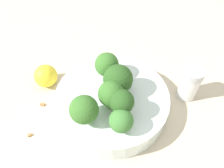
{
  "coord_description": "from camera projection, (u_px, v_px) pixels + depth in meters",
  "views": [
    {
      "loc": [
        -0.24,
        0.05,
        0.37
      ],
      "look_at": [
        0.0,
        0.0,
        0.07
      ],
      "focal_mm": 35.0,
      "sensor_mm": 36.0,
      "label": 1
    }
  ],
  "objects": [
    {
      "name": "bowl",
      "position": [
        112.0,
        101.0,
        0.42
      ],
      "size": [
        0.21,
        0.21,
        0.04
      ],
      "primitive_type": "cylinder",
      "color": "silver",
      "rests_on": "ground_plane"
    },
    {
      "name": "broccoli_floret_4",
      "position": [
        84.0,
        110.0,
        0.35
      ],
      "size": [
        0.05,
        0.05,
        0.06
      ],
      "color": "#84AD66",
      "rests_on": "bowl"
    },
    {
      "name": "almond_crumb_0",
      "position": [
        42.0,
        104.0,
        0.44
      ],
      "size": [
        0.01,
        0.01,
        0.01
      ],
      "primitive_type": "cube",
      "rotation": [
        0.0,
        0.0,
        1.14
      ],
      "color": "olive",
      "rests_on": "ground_plane"
    },
    {
      "name": "broccoli_floret_5",
      "position": [
        122.0,
        103.0,
        0.35
      ],
      "size": [
        0.04,
        0.04,
        0.06
      ],
      "color": "#8EB770",
      "rests_on": "bowl"
    },
    {
      "name": "broccoli_floret_0",
      "position": [
        118.0,
        80.0,
        0.38
      ],
      "size": [
        0.05,
        0.05,
        0.06
      ],
      "color": "#7A9E5B",
      "rests_on": "bowl"
    },
    {
      "name": "broccoli_floret_3",
      "position": [
        108.0,
        65.0,
        0.42
      ],
      "size": [
        0.05,
        0.05,
        0.05
      ],
      "color": "#84AD66",
      "rests_on": "bowl"
    },
    {
      "name": "almond_crumb_1",
      "position": [
        29.0,
        135.0,
        0.4
      ],
      "size": [
        0.01,
        0.01,
        0.01
      ],
      "primitive_type": "cube",
      "rotation": [
        0.0,
        0.0,
        4.95
      ],
      "color": "olive",
      "rests_on": "ground_plane"
    },
    {
      "name": "broccoli_floret_1",
      "position": [
        122.0,
        121.0,
        0.34
      ],
      "size": [
        0.04,
        0.04,
        0.05
      ],
      "color": "#7A9E5B",
      "rests_on": "bowl"
    },
    {
      "name": "lemon_wedge",
      "position": [
        46.0,
        76.0,
        0.46
      ],
      "size": [
        0.05,
        0.05,
        0.05
      ],
      "primitive_type": "sphere",
      "color": "yellow",
      "rests_on": "ground_plane"
    },
    {
      "name": "pepper_shaker",
      "position": [
        191.0,
        85.0,
        0.43
      ],
      "size": [
        0.04,
        0.04,
        0.08
      ],
      "color": "silver",
      "rests_on": "ground_plane"
    },
    {
      "name": "ground_plane",
      "position": [
        112.0,
        107.0,
        0.44
      ],
      "size": [
        3.0,
        3.0,
        0.0
      ],
      "primitive_type": "plane",
      "color": "beige"
    },
    {
      "name": "broccoli_floret_2",
      "position": [
        111.0,
        95.0,
        0.37
      ],
      "size": [
        0.05,
        0.05,
        0.06
      ],
      "color": "#7A9E5B",
      "rests_on": "bowl"
    }
  ]
}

